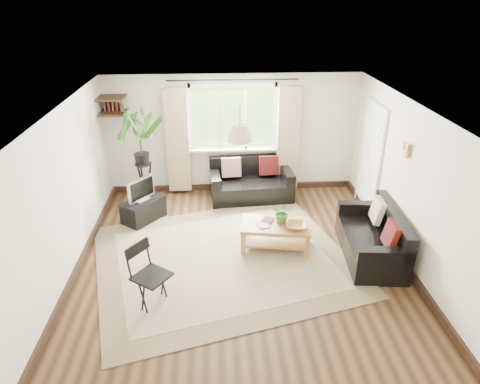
{
  "coord_description": "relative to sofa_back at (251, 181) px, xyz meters",
  "views": [
    {
      "loc": [
        -0.35,
        -5.46,
        3.88
      ],
      "look_at": [
        0.0,
        0.4,
        1.05
      ],
      "focal_mm": 32.0,
      "sensor_mm": 36.0,
      "label": 1
    }
  ],
  "objects": [
    {
      "name": "floor",
      "position": [
        -0.34,
        -2.29,
        -0.38
      ],
      "size": [
        5.5,
        5.5,
        0.0
      ],
      "primitive_type": "plane",
      "color": "black",
      "rests_on": "ground"
    },
    {
      "name": "ceiling",
      "position": [
        -0.34,
        -2.29,
        2.02
      ],
      "size": [
        5.5,
        5.5,
        0.0
      ],
      "primitive_type": "plane",
      "rotation": [
        3.14,
        0.0,
        0.0
      ],
      "color": "white",
      "rests_on": "floor"
    },
    {
      "name": "wall_back",
      "position": [
        -0.34,
        0.46,
        0.82
      ],
      "size": [
        5.0,
        0.02,
        2.4
      ],
      "primitive_type": "cube",
      "color": "beige",
      "rests_on": "floor"
    },
    {
      "name": "wall_front",
      "position": [
        -0.34,
        -5.04,
        0.82
      ],
      "size": [
        5.0,
        0.02,
        2.4
      ],
      "primitive_type": "cube",
      "color": "beige",
      "rests_on": "floor"
    },
    {
      "name": "wall_left",
      "position": [
        -2.84,
        -2.29,
        0.82
      ],
      "size": [
        0.02,
        5.5,
        2.4
      ],
      "primitive_type": "cube",
      "color": "beige",
      "rests_on": "floor"
    },
    {
      "name": "wall_right",
      "position": [
        2.16,
        -2.29,
        0.82
      ],
      "size": [
        0.02,
        5.5,
        2.4
      ],
      "primitive_type": "cube",
      "color": "beige",
      "rests_on": "floor"
    },
    {
      "name": "rug",
      "position": [
        -0.61,
        -2.14,
        -0.37
      ],
      "size": [
        4.53,
        4.15,
        0.02
      ],
      "primitive_type": "cube",
      "rotation": [
        0.0,
        0.0,
        0.26
      ],
      "color": "beige",
      "rests_on": "floor"
    },
    {
      "name": "window",
      "position": [
        -0.34,
        0.42,
        1.17
      ],
      "size": [
        2.5,
        0.16,
        2.16
      ],
      "primitive_type": null,
      "color": "white",
      "rests_on": "wall_back"
    },
    {
      "name": "door",
      "position": [
        2.13,
        -0.59,
        0.62
      ],
      "size": [
        0.06,
        0.96,
        2.06
      ],
      "primitive_type": "cube",
      "color": "silver",
      "rests_on": "wall_right"
    },
    {
      "name": "corner_shelf",
      "position": [
        -2.59,
        0.21,
        1.51
      ],
      "size": [
        0.5,
        0.5,
        0.34
      ],
      "primitive_type": null,
      "color": "black",
      "rests_on": "wall_back"
    },
    {
      "name": "pendant_lamp",
      "position": [
        -0.34,
        -1.89,
        1.67
      ],
      "size": [
        0.36,
        0.36,
        0.54
      ],
      "primitive_type": null,
      "color": "beige",
      "rests_on": "ceiling"
    },
    {
      "name": "wall_sconce",
      "position": [
        2.09,
        -1.99,
        1.36
      ],
      "size": [
        0.12,
        0.12,
        0.28
      ],
      "primitive_type": null,
      "color": "beige",
      "rests_on": "wall_right"
    },
    {
      "name": "sofa_back",
      "position": [
        0.0,
        0.0,
        0.0
      ],
      "size": [
        1.67,
        0.92,
        0.76
      ],
      "primitive_type": null,
      "rotation": [
        0.0,
        0.0,
        0.07
      ],
      "color": "black",
      "rests_on": "floor"
    },
    {
      "name": "sofa_right",
      "position": [
        1.7,
        -2.17,
        -0.0
      ],
      "size": [
        1.66,
        0.93,
        0.75
      ],
      "primitive_type": null,
      "rotation": [
        0.0,
        0.0,
        -1.66
      ],
      "color": "black",
      "rests_on": "floor"
    },
    {
      "name": "coffee_table",
      "position": [
        0.24,
        -1.85,
        -0.15
      ],
      "size": [
        1.18,
        0.77,
        0.45
      ],
      "primitive_type": null,
      "rotation": [
        0.0,
        0.0,
        -0.16
      ],
      "color": "brown",
      "rests_on": "floor"
    },
    {
      "name": "table_plant",
      "position": [
        0.35,
        -1.82,
        0.25
      ],
      "size": [
        0.41,
        0.39,
        0.36
      ],
      "primitive_type": "imported",
      "rotation": [
        0.0,
        0.0,
        -0.41
      ],
      "color": "#325E25",
      "rests_on": "coffee_table"
    },
    {
      "name": "bowl",
      "position": [
        0.54,
        -2.01,
        0.11
      ],
      "size": [
        0.36,
        0.36,
        0.08
      ],
      "primitive_type": "imported",
      "rotation": [
        0.0,
        0.0,
        -0.17
      ],
      "color": "#A37A38",
      "rests_on": "coffee_table"
    },
    {
      "name": "book_a",
      "position": [
        -0.05,
        -1.91,
        0.08
      ],
      "size": [
        0.23,
        0.27,
        0.02
      ],
      "primitive_type": "imported",
      "rotation": [
        0.0,
        0.0,
        0.32
      ],
      "color": "silver",
      "rests_on": "coffee_table"
    },
    {
      "name": "book_b",
      "position": [
        0.04,
        -1.7,
        0.08
      ],
      "size": [
        0.25,
        0.28,
        0.02
      ],
      "primitive_type": "imported",
      "rotation": [
        0.0,
        0.0,
        -0.47
      ],
      "color": "#522720",
      "rests_on": "coffee_table"
    },
    {
      "name": "tv_stand",
      "position": [
        -2.04,
        -0.79,
        -0.18
      ],
      "size": [
        0.8,
        0.86,
        0.41
      ],
      "primitive_type": "cube",
      "rotation": [
        0.0,
        0.0,
        0.9
      ],
      "color": "black",
      "rests_on": "floor"
    },
    {
      "name": "tv",
      "position": [
        -2.04,
        -0.79,
        0.25
      ],
      "size": [
        0.51,
        0.58,
        0.44
      ],
      "primitive_type": null,
      "rotation": [
        0.0,
        0.0,
        0.9
      ],
      "color": "#A5A5AA",
      "rests_on": "tv_stand"
    },
    {
      "name": "palm_stand",
      "position": [
        -2.08,
        -0.16,
        0.56
      ],
      "size": [
        0.93,
        0.93,
        1.88
      ],
      "primitive_type": null,
      "rotation": [
        0.0,
        0.0,
        0.34
      ],
      "color": "black",
      "rests_on": "floor"
    },
    {
      "name": "folding_chair",
      "position": [
        -1.57,
        -3.14,
        0.07
      ],
      "size": [
        0.65,
        0.65,
        0.89
      ],
      "primitive_type": null,
      "rotation": [
        0.0,
        0.0,
        0.94
      ],
      "color": "black",
      "rests_on": "floor"
    },
    {
      "name": "sill_plant",
      "position": [
        -0.09,
        0.34,
        0.69
      ],
      "size": [
        0.14,
        0.1,
        0.27
      ],
      "primitive_type": "imported",
      "color": "#2D6023",
      "rests_on": "window"
    }
  ]
}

